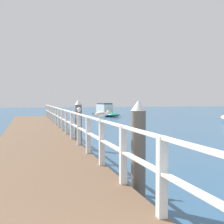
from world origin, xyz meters
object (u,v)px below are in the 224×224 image
Objects in this scene: dock_piling_near at (138,153)px; seagull_foreground at (101,114)px; dock_piling_far at (78,124)px; seagull_background at (79,110)px; boat_3 at (106,112)px.

dock_piling_near reaches higher than seagull_foreground.
dock_piling_near is 7.03m from dock_piling_far.
seagull_background is at bearing -150.91° from seagull_foreground.
dock_piling_far is 24.71m from boat_3.
dock_piling_far is 0.34× the size of boat_3.
dock_piling_near is at bearing 96.41° from seagull_background.
dock_piling_far is 5.63m from seagull_foreground.
dock_piling_near is at bearing -90.00° from dock_piling_far.
boat_3 is (7.30, 23.60, -0.49)m from dock_piling_far.
seagull_background is (-0.38, -2.40, 0.69)m from dock_piling_far.
dock_piling_near is 4.70m from seagull_background.
dock_piling_near is 0.34× the size of boat_3.
seagull_background is (-0.38, 4.64, 0.69)m from dock_piling_near.
dock_piling_far is 2.52m from seagull_background.
boat_3 is at bearing -104.73° from seagull_background.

